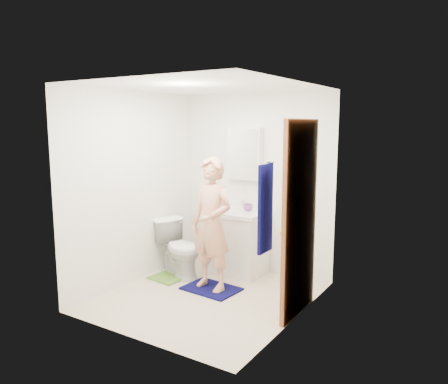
% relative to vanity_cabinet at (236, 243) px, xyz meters
% --- Properties ---
extents(floor, '(2.20, 2.40, 0.02)m').
position_rel_vanity_cabinet_xyz_m(floor, '(0.15, -0.91, -0.41)').
color(floor, beige).
rests_on(floor, ground).
extents(ceiling, '(2.20, 2.40, 0.02)m').
position_rel_vanity_cabinet_xyz_m(ceiling, '(0.15, -0.91, 2.01)').
color(ceiling, white).
rests_on(ceiling, ground).
extents(wall_back, '(2.20, 0.02, 2.40)m').
position_rel_vanity_cabinet_xyz_m(wall_back, '(0.15, 0.30, 0.80)').
color(wall_back, white).
rests_on(wall_back, ground).
extents(wall_front, '(2.20, 0.02, 2.40)m').
position_rel_vanity_cabinet_xyz_m(wall_front, '(0.15, -2.12, 0.80)').
color(wall_front, white).
rests_on(wall_front, ground).
extents(wall_left, '(0.02, 2.40, 2.40)m').
position_rel_vanity_cabinet_xyz_m(wall_left, '(-0.96, -0.91, 0.80)').
color(wall_left, white).
rests_on(wall_left, ground).
extents(wall_right, '(0.02, 2.40, 2.40)m').
position_rel_vanity_cabinet_xyz_m(wall_right, '(1.26, -0.91, 0.80)').
color(wall_right, white).
rests_on(wall_right, ground).
extents(vanity_cabinet, '(0.75, 0.55, 0.80)m').
position_rel_vanity_cabinet_xyz_m(vanity_cabinet, '(0.00, 0.00, 0.00)').
color(vanity_cabinet, white).
rests_on(vanity_cabinet, floor).
extents(countertop, '(0.79, 0.59, 0.05)m').
position_rel_vanity_cabinet_xyz_m(countertop, '(0.00, 0.00, 0.43)').
color(countertop, white).
rests_on(countertop, vanity_cabinet).
extents(sink_basin, '(0.40, 0.40, 0.03)m').
position_rel_vanity_cabinet_xyz_m(sink_basin, '(0.00, 0.00, 0.44)').
color(sink_basin, white).
rests_on(sink_basin, countertop).
extents(faucet, '(0.03, 0.03, 0.12)m').
position_rel_vanity_cabinet_xyz_m(faucet, '(0.00, 0.18, 0.51)').
color(faucet, silver).
rests_on(faucet, countertop).
extents(medicine_cabinet, '(0.50, 0.12, 0.70)m').
position_rel_vanity_cabinet_xyz_m(medicine_cabinet, '(0.00, 0.22, 1.20)').
color(medicine_cabinet, white).
rests_on(medicine_cabinet, wall_back).
extents(mirror_panel, '(0.46, 0.01, 0.66)m').
position_rel_vanity_cabinet_xyz_m(mirror_panel, '(0.00, 0.16, 1.20)').
color(mirror_panel, white).
rests_on(mirror_panel, wall_back).
extents(door, '(0.05, 0.80, 2.05)m').
position_rel_vanity_cabinet_xyz_m(door, '(1.22, -0.76, 0.62)').
color(door, '#A1582C').
rests_on(door, ground).
extents(door_knob, '(0.07, 0.07, 0.07)m').
position_rel_vanity_cabinet_xyz_m(door_knob, '(1.18, -1.08, 0.55)').
color(door_knob, gold).
rests_on(door_knob, door).
extents(towel, '(0.03, 0.24, 0.80)m').
position_rel_vanity_cabinet_xyz_m(towel, '(1.18, -1.48, 0.85)').
color(towel, '#07063F').
rests_on(towel, wall_right).
extents(towel_hook, '(0.06, 0.02, 0.02)m').
position_rel_vanity_cabinet_xyz_m(towel_hook, '(1.22, -1.48, 1.27)').
color(towel_hook, silver).
rests_on(towel_hook, wall_right).
extents(toilet, '(0.82, 0.63, 0.74)m').
position_rel_vanity_cabinet_xyz_m(toilet, '(-0.58, -0.50, -0.03)').
color(toilet, white).
rests_on(toilet, floor).
extents(bath_mat, '(0.69, 0.52, 0.02)m').
position_rel_vanity_cabinet_xyz_m(bath_mat, '(0.07, -0.71, -0.39)').
color(bath_mat, '#07063F').
rests_on(bath_mat, floor).
extents(green_rug, '(0.47, 0.41, 0.02)m').
position_rel_vanity_cabinet_xyz_m(green_rug, '(-0.62, -0.70, -0.39)').
color(green_rug, '#57852C').
rests_on(green_rug, floor).
extents(soap_dispenser, '(0.10, 0.10, 0.21)m').
position_rel_vanity_cabinet_xyz_m(soap_dispenser, '(-0.17, -0.08, 0.55)').
color(soap_dispenser, '#CF6066').
rests_on(soap_dispenser, countertop).
extents(toothbrush_cup, '(0.13, 0.13, 0.10)m').
position_rel_vanity_cabinet_xyz_m(toothbrush_cup, '(0.14, 0.07, 0.50)').
color(toothbrush_cup, '#86469C').
rests_on(toothbrush_cup, countertop).
extents(man, '(0.63, 0.46, 1.59)m').
position_rel_vanity_cabinet_xyz_m(man, '(0.08, -0.71, 0.42)').
color(man, tan).
rests_on(man, bath_mat).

